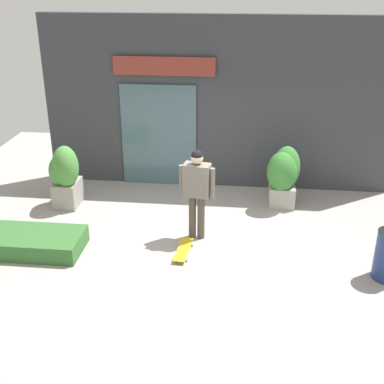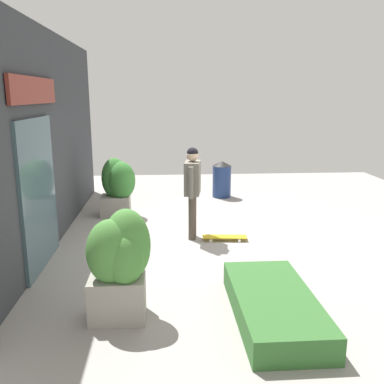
{
  "view_description": "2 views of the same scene",
  "coord_description": "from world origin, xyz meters",
  "px_view_note": "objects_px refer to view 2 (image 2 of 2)",
  "views": [
    {
      "loc": [
        0.57,
        -7.63,
        4.48
      ],
      "look_at": [
        -0.28,
        0.29,
        0.88
      ],
      "focal_mm": 46.81,
      "sensor_mm": 36.0,
      "label": 1
    },
    {
      "loc": [
        -7.41,
        0.78,
        2.56
      ],
      "look_at": [
        -0.28,
        0.29,
        0.88
      ],
      "focal_mm": 38.89,
      "sensor_mm": 36.0,
      "label": 2
    }
  ],
  "objects_px": {
    "planter_box_right": "(117,184)",
    "planter_box_left": "(120,261)",
    "trash_bin": "(222,179)",
    "skateboard": "(225,237)",
    "skateboarder": "(192,183)"
  },
  "relations": [
    {
      "from": "skateboard",
      "to": "planter_box_left",
      "type": "height_order",
      "value": "planter_box_left"
    },
    {
      "from": "skateboard",
      "to": "planter_box_left",
      "type": "bearing_deg",
      "value": -116.93
    },
    {
      "from": "skateboarder",
      "to": "skateboard",
      "type": "relative_size",
      "value": 2.06
    },
    {
      "from": "skateboarder",
      "to": "trash_bin",
      "type": "xyz_separation_m",
      "value": [
        3.1,
        -0.97,
        -0.56
      ]
    },
    {
      "from": "skateboarder",
      "to": "trash_bin",
      "type": "relative_size",
      "value": 1.81
    },
    {
      "from": "skateboard",
      "to": "skateboarder",
      "type": "bearing_deg",
      "value": 168.03
    },
    {
      "from": "planter_box_right",
      "to": "trash_bin",
      "type": "height_order",
      "value": "planter_box_right"
    },
    {
      "from": "trash_bin",
      "to": "skateboarder",
      "type": "bearing_deg",
      "value": 162.64
    },
    {
      "from": "planter_box_right",
      "to": "trash_bin",
      "type": "relative_size",
      "value": 1.36
    },
    {
      "from": "planter_box_right",
      "to": "planter_box_left",
      "type": "bearing_deg",
      "value": -173.56
    },
    {
      "from": "skateboarder",
      "to": "planter_box_left",
      "type": "bearing_deg",
      "value": -100.85
    },
    {
      "from": "planter_box_left",
      "to": "planter_box_right",
      "type": "xyz_separation_m",
      "value": [
        4.37,
        0.49,
        -0.02
      ]
    },
    {
      "from": "planter_box_right",
      "to": "skateboard",
      "type": "bearing_deg",
      "value": -130.54
    },
    {
      "from": "skateboarder",
      "to": "skateboard",
      "type": "bearing_deg",
      "value": -7.2
    },
    {
      "from": "planter_box_left",
      "to": "trash_bin",
      "type": "height_order",
      "value": "planter_box_left"
    }
  ]
}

